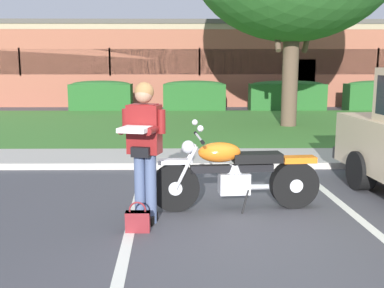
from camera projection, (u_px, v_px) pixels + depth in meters
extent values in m
plane|color=#424247|center=(260.00, 231.00, 5.33)|extent=(140.00, 140.00, 0.00)
cube|color=#ADA89E|center=(233.00, 165.00, 8.51)|extent=(60.00, 0.20, 0.12)
cube|color=#ADA89E|center=(229.00, 157.00, 9.35)|extent=(60.00, 1.50, 0.08)
cube|color=#3D752D|center=(214.00, 125.00, 14.25)|extent=(60.00, 8.45, 0.06)
cube|color=silver|center=(131.00, 225.00, 5.51)|extent=(0.29, 4.40, 0.01)
cube|color=silver|center=(366.00, 224.00, 5.54)|extent=(0.29, 4.40, 0.01)
cylinder|color=black|center=(175.00, 188.00, 5.99)|extent=(0.65, 0.16, 0.64)
cylinder|color=silver|center=(175.00, 188.00, 5.99)|extent=(0.19, 0.14, 0.18)
cylinder|color=black|center=(294.00, 184.00, 6.16)|extent=(0.65, 0.24, 0.64)
cylinder|color=silver|center=(294.00, 184.00, 6.16)|extent=(0.20, 0.22, 0.18)
cube|color=silver|center=(175.00, 161.00, 5.93)|extent=(0.45, 0.18, 0.06)
cube|color=orange|center=(299.00, 159.00, 6.10)|extent=(0.46, 0.24, 0.08)
cylinder|color=silver|center=(186.00, 168.00, 5.88)|extent=(0.31, 0.07, 0.58)
cylinder|color=silver|center=(185.00, 165.00, 6.03)|extent=(0.31, 0.07, 0.58)
sphere|color=silver|center=(188.00, 147.00, 5.91)|extent=(0.17, 0.17, 0.17)
cylinder|color=silver|center=(199.00, 138.00, 5.91)|extent=(0.10, 0.72, 0.03)
cylinder|color=black|center=(203.00, 142.00, 5.56)|extent=(0.05, 0.10, 0.04)
cylinder|color=black|center=(196.00, 133.00, 6.26)|extent=(0.05, 0.10, 0.04)
sphere|color=silver|center=(200.00, 129.00, 5.59)|extent=(0.08, 0.08, 0.08)
sphere|color=silver|center=(195.00, 122.00, 6.17)|extent=(0.08, 0.08, 0.08)
cube|color=black|center=(232.00, 168.00, 6.03)|extent=(1.10, 0.20, 0.10)
ellipsoid|color=orange|center=(219.00, 152.00, 5.97)|extent=(0.59, 0.37, 0.26)
cube|color=black|center=(257.00, 157.00, 6.04)|extent=(0.66, 0.34, 0.12)
cube|color=silver|center=(234.00, 183.00, 6.06)|extent=(0.42, 0.28, 0.28)
cylinder|color=silver|center=(232.00, 171.00, 6.03)|extent=(0.18, 0.14, 0.21)
cylinder|color=silver|center=(237.00, 171.00, 6.04)|extent=(0.18, 0.14, 0.21)
cylinder|color=silver|center=(259.00, 187.00, 6.26)|extent=(0.60, 0.14, 0.08)
cylinder|color=silver|center=(273.00, 186.00, 6.28)|extent=(0.60, 0.14, 0.08)
cylinder|color=black|center=(245.00, 202.00, 5.96)|extent=(0.11, 0.13, 0.30)
cube|color=black|center=(151.00, 219.00, 5.59)|extent=(0.17, 0.26, 0.10)
cube|color=black|center=(140.00, 218.00, 5.62)|extent=(0.17, 0.26, 0.10)
cylinder|color=#47567A|center=(151.00, 188.00, 5.54)|extent=(0.14, 0.14, 0.86)
cylinder|color=#47567A|center=(140.00, 188.00, 5.58)|extent=(0.14, 0.14, 0.86)
cube|color=maroon|center=(144.00, 129.00, 5.44)|extent=(0.42, 0.31, 0.58)
cube|color=maroon|center=(144.00, 106.00, 5.39)|extent=(0.34, 0.27, 0.06)
sphere|color=#A87A5B|center=(144.00, 94.00, 5.37)|extent=(0.21, 0.21, 0.21)
sphere|color=olive|center=(144.00, 92.00, 5.37)|extent=(0.23, 0.23, 0.23)
cube|color=black|center=(141.00, 152.00, 5.36)|extent=(0.24, 0.15, 0.12)
cylinder|color=maroon|center=(153.00, 130.00, 5.24)|extent=(0.18, 0.35, 0.09)
cylinder|color=maroon|center=(127.00, 129.00, 5.32)|extent=(0.18, 0.35, 0.09)
cylinder|color=maroon|center=(161.00, 122.00, 5.35)|extent=(0.10, 0.10, 0.28)
cylinder|color=maroon|center=(126.00, 120.00, 5.45)|extent=(0.10, 0.10, 0.28)
cube|color=white|center=(135.00, 129.00, 5.14)|extent=(0.39, 0.39, 0.05)
cube|color=maroon|center=(138.00, 222.00, 5.29)|extent=(0.28, 0.12, 0.24)
cube|color=maroon|center=(138.00, 214.00, 5.27)|extent=(0.28, 0.13, 0.04)
torus|color=maroon|center=(137.00, 210.00, 5.26)|extent=(0.20, 0.02, 0.20)
cylinder|color=black|center=(361.00, 171.00, 7.04)|extent=(0.29, 0.62, 0.60)
cylinder|color=brown|center=(290.00, 80.00, 13.68)|extent=(0.47, 0.47, 2.85)
cylinder|color=brown|center=(310.00, 26.00, 13.42)|extent=(0.16, 1.19, 1.51)
cylinder|color=brown|center=(276.00, 27.00, 13.41)|extent=(0.16, 1.05, 1.46)
cube|color=#235623|center=(101.00, 98.00, 18.61)|extent=(2.47, 0.90, 1.10)
ellipsoid|color=#235623|center=(101.00, 84.00, 18.52)|extent=(2.35, 0.84, 0.28)
cube|color=#235623|center=(194.00, 98.00, 18.66)|extent=(2.49, 0.90, 1.10)
ellipsoid|color=#235623|center=(194.00, 84.00, 18.56)|extent=(2.37, 0.84, 0.28)
cube|color=#235623|center=(287.00, 98.00, 18.71)|extent=(3.05, 0.90, 1.10)
ellipsoid|color=#235623|center=(287.00, 84.00, 18.61)|extent=(2.90, 0.84, 0.28)
cube|color=#235623|center=(379.00, 97.00, 18.75)|extent=(2.72, 0.90, 1.10)
ellipsoid|color=#235623|center=(380.00, 84.00, 18.66)|extent=(2.58, 0.84, 0.28)
cube|color=#93513D|center=(197.00, 66.00, 24.36)|extent=(23.15, 8.48, 3.62)
cube|color=#998466|center=(200.00, 26.00, 19.93)|extent=(23.15, 0.10, 0.24)
cube|color=#4C4742|center=(197.00, 29.00, 24.03)|extent=(23.38, 8.56, 0.20)
cube|color=#1E282D|center=(199.00, 62.00, 20.18)|extent=(19.68, 0.06, 1.10)
cube|color=#93513D|center=(20.00, 62.00, 20.08)|extent=(0.08, 0.04, 1.20)
cube|color=#93513D|center=(110.00, 62.00, 20.13)|extent=(0.08, 0.04, 1.20)
cube|color=#93513D|center=(199.00, 62.00, 20.17)|extent=(0.08, 0.04, 1.20)
cube|color=#93513D|center=(289.00, 62.00, 20.22)|extent=(0.08, 0.04, 1.20)
cube|color=#93513D|center=(378.00, 62.00, 20.27)|extent=(0.08, 0.04, 1.20)
cube|color=#473323|center=(303.00, 83.00, 20.41)|extent=(1.00, 0.08, 2.10)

